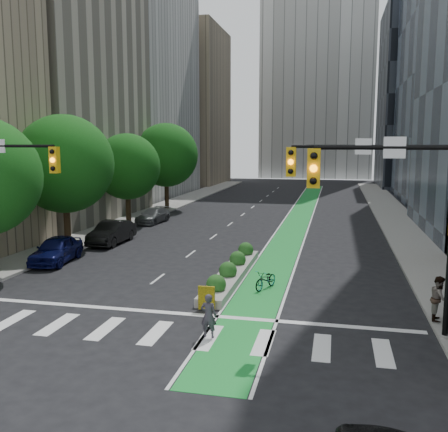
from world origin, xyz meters
The scene contains 21 objects.
ground centered at (0.00, 0.00, 0.00)m, with size 160.00×160.00×0.00m, color black.
sidewalk_left centered at (-11.80, 25.00, 0.07)m, with size 3.60×90.00×0.15m, color gray.
sidewalk_right centered at (11.80, 25.00, 0.07)m, with size 3.60×90.00×0.15m, color gray.
bike_lane_paint centered at (3.00, 30.00, 0.01)m, with size 2.20×70.00×0.01m, color #198C32.
building_beige centered at (-20.00, 24.00, 15.00)m, with size 14.00×18.00×30.00m, color #B7AD99.
building_lt_mid centered at (-21.00, 45.00, 24.00)m, with size 14.00×22.00×48.00m, color silver.
building_tan_far centered at (-20.00, 66.00, 13.00)m, with size 14.00×16.00×26.00m, color tan.
building_dark_end centered at (20.00, 68.00, 14.00)m, with size 14.00×18.00×28.00m, color black.
building_distant centered at (2.00, 90.00, 35.00)m, with size 22.00×16.00×70.00m, color silver.
tree_mid centered at (-11.00, 12.00, 5.57)m, with size 6.40×6.40×8.78m.
tree_midfar centered at (-11.00, 22.00, 4.95)m, with size 5.60×5.60×7.76m.
tree_far centered at (-11.00, 32.00, 5.69)m, with size 6.60×6.60×9.00m.
signal_right centered at (8.67, 0.47, 4.80)m, with size 5.82×0.51×7.20m.
signal_far_right centered at (8.98, -4.03, 4.75)m, with size 4.82×0.51×7.20m.
median_planter centered at (1.20, 7.04, 0.37)m, with size 1.20×10.26×1.10m.
bicycle centered at (3.17, 5.49, 0.46)m, with size 0.61×1.76×0.92m, color gray.
cyclist centered at (2.00, -0.97, 0.81)m, with size 0.59×0.39×1.61m, color #38343E.
parked_car_left_near centered at (-9.50, 8.10, 0.77)m, with size 1.83×4.55×1.55m, color #0B0F45.
parked_car_left_mid centered at (-8.75, 13.93, 0.79)m, with size 1.67×4.78×1.58m, color black.
parked_car_left_far centered at (-9.25, 23.20, 0.64)m, with size 1.78×4.38×1.27m, color #4E5053.
pedestrian_near centered at (10.30, 2.29, 1.01)m, with size 0.84×0.65×1.73m, color gray.
Camera 1 is at (6.28, -17.53, 6.91)m, focal length 40.00 mm.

